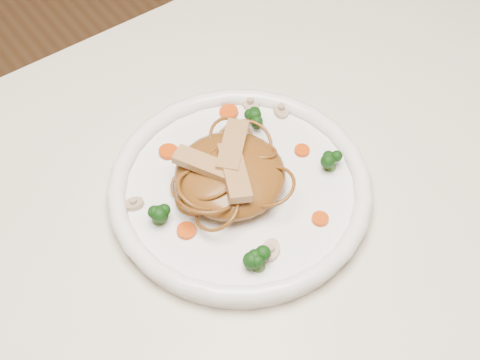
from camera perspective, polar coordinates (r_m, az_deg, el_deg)
table at (r=0.82m, az=-1.03°, el=-10.80°), size 1.20×0.80×0.75m
plate at (r=0.78m, az=-0.00°, el=-0.99°), size 0.37×0.37×0.02m
noodle_mound at (r=0.76m, az=-0.81°, el=0.45°), size 0.14×0.14×0.04m
chicken_a at (r=0.76m, az=-0.59°, el=2.73°), size 0.07×0.07×0.01m
chicken_b at (r=0.74m, az=-2.94°, el=1.30°), size 0.05×0.07×0.01m
chicken_c at (r=0.73m, az=-0.45°, el=0.63°), size 0.05×0.08×0.01m
broccoli_0 at (r=0.82m, az=1.43°, el=5.16°), size 0.03×0.03×0.03m
broccoli_1 at (r=0.74m, az=-6.66°, el=-2.61°), size 0.03×0.03×0.03m
broccoli_2 at (r=0.71m, az=1.52°, el=-6.46°), size 0.03×0.03×0.03m
broccoli_3 at (r=0.79m, az=7.34°, el=1.64°), size 0.03×0.03×0.03m
carrot_0 at (r=0.84m, az=-0.91°, el=5.48°), size 0.03×0.03×0.00m
carrot_1 at (r=0.74m, az=-4.33°, el=-4.08°), size 0.02×0.02×0.00m
carrot_2 at (r=0.81m, az=5.00°, el=2.38°), size 0.02×0.02×0.00m
carrot_3 at (r=0.81m, az=-5.77°, el=2.29°), size 0.03×0.03×0.00m
carrot_4 at (r=0.75m, az=6.46°, el=-3.12°), size 0.02×0.02×0.00m
mushroom_0 at (r=0.73m, az=2.43°, el=-5.69°), size 0.04×0.04×0.01m
mushroom_1 at (r=0.85m, az=3.33°, el=5.63°), size 0.03×0.03×0.01m
mushroom_2 at (r=0.77m, az=-8.53°, el=-1.92°), size 0.03×0.03×0.01m
mushroom_3 at (r=0.85m, az=0.83°, el=6.16°), size 0.03×0.03×0.01m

